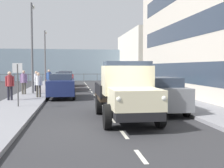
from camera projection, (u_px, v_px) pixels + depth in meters
name	position (u px, v px, depth m)	size (l,w,h in m)	color
ground_plane	(95.00, 96.00, 21.34)	(80.00, 80.00, 0.00)	#2D2D30
sidewalk_left	(154.00, 94.00, 21.99)	(2.57, 42.25, 0.15)	gray
sidewalk_right	(32.00, 96.00, 20.68)	(2.57, 42.25, 0.15)	gray
road_centreline_markings	(95.00, 97.00, 20.57)	(0.12, 38.48, 0.01)	silver
building_far_block	(153.00, 58.00, 40.32)	(7.82, 14.86, 7.08)	beige
sea_horizon	(83.00, 65.00, 45.03)	(80.00, 0.80, 5.00)	gray
seawall_railing	(84.00, 75.00, 41.57)	(28.08, 0.08, 1.20)	#4C5156
truck_vintage_cream	(127.00, 92.00, 11.19)	(2.17, 5.64, 2.43)	black
car_grey_kerbside_near	(159.00, 94.00, 13.32)	(1.92, 4.00, 1.72)	slate
car_white_kerbside_1	(135.00, 87.00, 18.33)	(1.77, 4.03, 1.72)	white
car_teal_kerbside_2	(121.00, 82.00, 23.96)	(1.86, 4.05, 1.72)	#1E6670
car_silver_kerbside_3	(112.00, 79.00, 29.04)	(1.93, 3.81, 1.72)	#B7BABF
car_navy_oppositeside_0	(61.00, 85.00, 19.57)	(1.90, 4.07, 1.72)	navy
car_maroon_oppositeside_1	(64.00, 81.00, 26.04)	(1.84, 4.65, 1.72)	maroon
car_red_oppositeside_2	(66.00, 78.00, 31.86)	(1.87, 4.05, 1.72)	#B21E1E
pedestrian_couple_b	(10.00, 83.00, 17.16)	(0.53, 0.34, 1.78)	black
pedestrian_in_dark_coat	(38.00, 83.00, 18.80)	(0.53, 0.34, 1.68)	#4C473D
pedestrian_strolling	(24.00, 80.00, 20.84)	(0.53, 0.34, 1.78)	#4C473D
pedestrian_near_railing	(36.00, 79.00, 23.39)	(0.53, 0.34, 1.69)	black
pedestrian_by_lamp	(49.00, 78.00, 25.38)	(0.53, 0.34, 1.80)	black
lamp_post_promenade	(32.00, 40.00, 21.56)	(0.32, 1.14, 6.96)	#59595B
lamp_post_far	(45.00, 52.00, 32.01)	(0.32, 1.14, 6.21)	#59595B
street_sign	(18.00, 77.00, 14.41)	(0.50, 0.07, 2.25)	#4C4C4C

